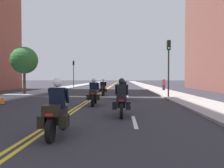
{
  "coord_description": "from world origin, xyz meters",
  "views": [
    {
      "loc": [
        2.49,
        -0.13,
        1.63
      ],
      "look_at": [
        1.52,
        19.46,
        1.12
      ],
      "focal_mm": 34.72,
      "sensor_mm": 36.0,
      "label": 1
    }
  ],
  "objects_px": {
    "traffic_cone_2": "(2,99)",
    "pedestrian_0": "(164,84)",
    "motorcycle_5": "(123,87)",
    "motorcycle_2": "(94,94)",
    "traffic_light_far": "(74,69)",
    "motorcycle_1": "(122,101)",
    "motorcycle_4": "(103,89)",
    "traffic_light_near": "(169,58)",
    "street_tree_0": "(24,60)",
    "motorcycle_3": "(123,91)",
    "motorcycle_0": "(57,113)"
  },
  "relations": [
    {
      "from": "motorcycle_0",
      "to": "traffic_cone_2",
      "type": "relative_size",
      "value": 3.05
    },
    {
      "from": "motorcycle_2",
      "to": "pedestrian_0",
      "type": "relative_size",
      "value": 1.32
    },
    {
      "from": "traffic_light_far",
      "to": "pedestrian_0",
      "type": "xyz_separation_m",
      "value": [
        14.03,
        -10.21,
        -2.44
      ]
    },
    {
      "from": "traffic_cone_2",
      "to": "motorcycle_4",
      "type": "bearing_deg",
      "value": 51.12
    },
    {
      "from": "motorcycle_3",
      "to": "street_tree_0",
      "type": "xyz_separation_m",
      "value": [
        -9.76,
        4.04,
        2.76
      ]
    },
    {
      "from": "motorcycle_3",
      "to": "traffic_light_far",
      "type": "xyz_separation_m",
      "value": [
        -8.77,
        21.22,
        2.65
      ]
    },
    {
      "from": "traffic_light_near",
      "to": "motorcycle_4",
      "type": "bearing_deg",
      "value": 157.84
    },
    {
      "from": "motorcycle_1",
      "to": "motorcycle_3",
      "type": "relative_size",
      "value": 1.0
    },
    {
      "from": "motorcycle_2",
      "to": "motorcycle_1",
      "type": "bearing_deg",
      "value": -66.89
    },
    {
      "from": "traffic_light_far",
      "to": "motorcycle_5",
      "type": "bearing_deg",
      "value": -59.25
    },
    {
      "from": "motorcycle_0",
      "to": "motorcycle_5",
      "type": "bearing_deg",
      "value": 81.65
    },
    {
      "from": "motorcycle_5",
      "to": "traffic_cone_2",
      "type": "bearing_deg",
      "value": -128.16
    },
    {
      "from": "motorcycle_5",
      "to": "street_tree_0",
      "type": "distance_m",
      "value": 10.43
    },
    {
      "from": "motorcycle_2",
      "to": "motorcycle_5",
      "type": "xyz_separation_m",
      "value": [
        1.76,
        10.47,
        0.02
      ]
    },
    {
      "from": "motorcycle_2",
      "to": "traffic_light_far",
      "type": "relative_size",
      "value": 0.47
    },
    {
      "from": "pedestrian_0",
      "to": "motorcycle_4",
      "type": "bearing_deg",
      "value": 75.65
    },
    {
      "from": "traffic_light_near",
      "to": "street_tree_0",
      "type": "xyz_separation_m",
      "value": [
        -13.53,
        2.98,
        0.14
      ]
    },
    {
      "from": "motorcycle_2",
      "to": "traffic_light_far",
      "type": "height_order",
      "value": "traffic_light_far"
    },
    {
      "from": "motorcycle_4",
      "to": "motorcycle_5",
      "type": "distance_m",
      "value": 3.64
    },
    {
      "from": "motorcycle_1",
      "to": "traffic_light_near",
      "type": "bearing_deg",
      "value": 66.6
    },
    {
      "from": "motorcycle_4",
      "to": "traffic_cone_2",
      "type": "height_order",
      "value": "motorcycle_4"
    },
    {
      "from": "motorcycle_4",
      "to": "motorcycle_1",
      "type": "bearing_deg",
      "value": -81.98
    },
    {
      "from": "motorcycle_0",
      "to": "traffic_light_near",
      "type": "xyz_separation_m",
      "value": [
        5.63,
        12.07,
        2.61
      ]
    },
    {
      "from": "traffic_cone_2",
      "to": "traffic_light_near",
      "type": "xyz_separation_m",
      "value": [
        11.36,
        4.83,
        2.93
      ]
    },
    {
      "from": "traffic_light_near",
      "to": "motorcycle_2",
      "type": "bearing_deg",
      "value": -137.55
    },
    {
      "from": "traffic_light_near",
      "to": "motorcycle_0",
      "type": "bearing_deg",
      "value": -115.0
    },
    {
      "from": "street_tree_0",
      "to": "motorcycle_0",
      "type": "bearing_deg",
      "value": -62.3
    },
    {
      "from": "motorcycle_2",
      "to": "motorcycle_5",
      "type": "relative_size",
      "value": 1.0
    },
    {
      "from": "motorcycle_1",
      "to": "motorcycle_4",
      "type": "distance_m",
      "value": 11.14
    },
    {
      "from": "motorcycle_3",
      "to": "traffic_cone_2",
      "type": "xyz_separation_m",
      "value": [
        -7.59,
        -3.77,
        -0.32
      ]
    },
    {
      "from": "motorcycle_3",
      "to": "motorcycle_1",
      "type": "bearing_deg",
      "value": -90.17
    },
    {
      "from": "pedestrian_0",
      "to": "street_tree_0",
      "type": "bearing_deg",
      "value": 53.4
    },
    {
      "from": "street_tree_0",
      "to": "motorcycle_3",
      "type": "bearing_deg",
      "value": -22.47
    },
    {
      "from": "motorcycle_0",
      "to": "traffic_cone_2",
      "type": "height_order",
      "value": "motorcycle_0"
    },
    {
      "from": "motorcycle_0",
      "to": "traffic_light_far",
      "type": "bearing_deg",
      "value": 99.83
    },
    {
      "from": "motorcycle_2",
      "to": "traffic_light_near",
      "type": "relative_size",
      "value": 0.47
    },
    {
      "from": "motorcycle_5",
      "to": "motorcycle_2",
      "type": "bearing_deg",
      "value": -101.15
    },
    {
      "from": "motorcycle_2",
      "to": "traffic_cone_2",
      "type": "distance_m",
      "value": 5.85
    },
    {
      "from": "traffic_cone_2",
      "to": "pedestrian_0",
      "type": "distance_m",
      "value": 19.59
    },
    {
      "from": "traffic_light_near",
      "to": "pedestrian_0",
      "type": "xyz_separation_m",
      "value": [
        1.49,
        9.95,
        -2.4
      ]
    },
    {
      "from": "motorcycle_5",
      "to": "pedestrian_0",
      "type": "xyz_separation_m",
      "value": [
        5.26,
        4.53,
        0.19
      ]
    },
    {
      "from": "motorcycle_4",
      "to": "street_tree_0",
      "type": "xyz_separation_m",
      "value": [
        -7.91,
        0.69,
        2.76
      ]
    },
    {
      "from": "motorcycle_4",
      "to": "traffic_light_near",
      "type": "relative_size",
      "value": 0.45
    },
    {
      "from": "motorcycle_0",
      "to": "motorcycle_3",
      "type": "relative_size",
      "value": 0.97
    },
    {
      "from": "motorcycle_2",
      "to": "traffic_light_far",
      "type": "xyz_separation_m",
      "value": [
        -7.01,
        25.21,
        2.65
      ]
    },
    {
      "from": "traffic_light_far",
      "to": "street_tree_0",
      "type": "xyz_separation_m",
      "value": [
        -0.99,
        -17.18,
        0.11
      ]
    },
    {
      "from": "motorcycle_0",
      "to": "motorcycle_1",
      "type": "distance_m",
      "value": 3.82
    },
    {
      "from": "motorcycle_0",
      "to": "motorcycle_3",
      "type": "distance_m",
      "value": 11.17
    },
    {
      "from": "traffic_cone_2",
      "to": "traffic_light_far",
      "type": "bearing_deg",
      "value": 92.69
    },
    {
      "from": "motorcycle_0",
      "to": "traffic_light_far",
      "type": "xyz_separation_m",
      "value": [
        -6.91,
        32.23,
        2.65
      ]
    }
  ]
}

